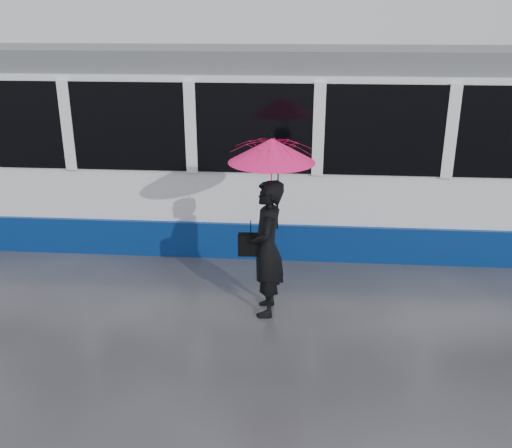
{
  "coord_description": "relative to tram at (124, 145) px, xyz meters",
  "views": [
    {
      "loc": [
        1.86,
        -7.52,
        3.9
      ],
      "look_at": [
        1.23,
        -0.01,
        1.1
      ],
      "focal_mm": 40.0,
      "sensor_mm": 36.0,
      "label": 1
    }
  ],
  "objects": [
    {
      "name": "ground",
      "position": [
        1.4,
        -2.5,
        -1.64
      ],
      "size": [
        90.0,
        90.0,
        0.0
      ],
      "primitive_type": "plane",
      "color": "#2A2A2F",
      "rests_on": "ground"
    },
    {
      "name": "rails",
      "position": [
        1.4,
        -0.0,
        -1.63
      ],
      "size": [
        34.0,
        1.51,
        0.02
      ],
      "color": "#3F3D38",
      "rests_on": "ground"
    },
    {
      "name": "handbag",
      "position": [
        2.61,
        -3.01,
        -0.65
      ],
      "size": [
        0.34,
        0.16,
        0.47
      ],
      "rotation": [
        0.0,
        0.0,
        0.03
      ],
      "color": "black",
      "rests_on": "ground"
    },
    {
      "name": "woman",
      "position": [
        2.83,
        -3.03,
        -0.69
      ],
      "size": [
        0.47,
        0.7,
        1.89
      ],
      "primitive_type": "imported",
      "rotation": [
        0.0,
        0.0,
        -1.54
      ],
      "color": "black",
      "rests_on": "ground"
    },
    {
      "name": "tram",
      "position": [
        0.0,
        0.0,
        0.0
      ],
      "size": [
        26.0,
        2.56,
        3.35
      ],
      "color": "white",
      "rests_on": "ground"
    },
    {
      "name": "umbrella",
      "position": [
        2.88,
        -3.03,
        0.43
      ],
      "size": [
        1.15,
        1.15,
        1.27
      ],
      "rotation": [
        0.0,
        0.0,
        0.03
      ],
      "color": "#F11464",
      "rests_on": "ground"
    }
  ]
}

